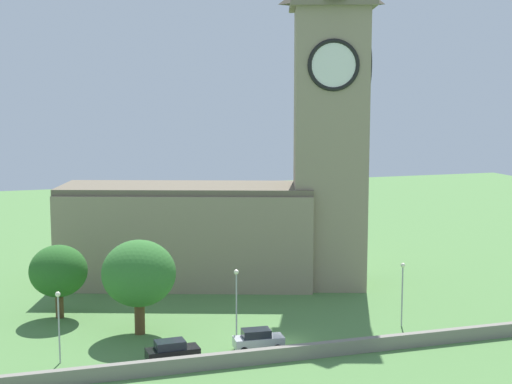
{
  "coord_description": "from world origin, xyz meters",
  "views": [
    {
      "loc": [
        -22.36,
        -63.38,
        22.85
      ],
      "look_at": [
        0.05,
        8.69,
        12.58
      ],
      "focal_mm": 54.38,
      "sensor_mm": 36.0,
      "label": 1
    }
  ],
  "objects_px": {
    "streetlamp_west_end": "(59,315)",
    "tree_riverside_east": "(139,274)",
    "streetlamp_west_mid": "(236,295)",
    "tree_by_tower": "(58,271)",
    "church": "(247,189)",
    "car_black": "(172,351)",
    "car_silver": "(258,340)",
    "streetlamp_central": "(402,283)"
  },
  "relations": [
    {
      "from": "streetlamp_central",
      "to": "tree_riverside_east",
      "type": "bearing_deg",
      "value": 168.02
    },
    {
      "from": "church",
      "to": "tree_by_tower",
      "type": "bearing_deg",
      "value": -161.08
    },
    {
      "from": "church",
      "to": "streetlamp_west_mid",
      "type": "distance_m",
      "value": 22.78
    },
    {
      "from": "car_black",
      "to": "tree_by_tower",
      "type": "bearing_deg",
      "value": 117.63
    },
    {
      "from": "car_silver",
      "to": "tree_riverside_east",
      "type": "distance_m",
      "value": 12.84
    },
    {
      "from": "church",
      "to": "streetlamp_central",
      "type": "height_order",
      "value": "church"
    },
    {
      "from": "streetlamp_west_mid",
      "to": "tree_by_tower",
      "type": "distance_m",
      "value": 19.66
    },
    {
      "from": "streetlamp_west_end",
      "to": "streetlamp_west_mid",
      "type": "xyz_separation_m",
      "value": [
        15.32,
        0.09,
        0.43
      ]
    },
    {
      "from": "streetlamp_west_end",
      "to": "tree_by_tower",
      "type": "xyz_separation_m",
      "value": [
        0.72,
        13.25,
        0.56
      ]
    },
    {
      "from": "church",
      "to": "streetlamp_west_mid",
      "type": "xyz_separation_m",
      "value": [
        -7.13,
        -20.61,
        -6.59
      ]
    },
    {
      "from": "church",
      "to": "tree_by_tower",
      "type": "distance_m",
      "value": 23.86
    },
    {
      "from": "church",
      "to": "tree_by_tower",
      "type": "height_order",
      "value": "church"
    },
    {
      "from": "streetlamp_west_mid",
      "to": "tree_riverside_east",
      "type": "bearing_deg",
      "value": 143.91
    },
    {
      "from": "streetlamp_west_mid",
      "to": "car_silver",
      "type": "bearing_deg",
      "value": -55.2
    },
    {
      "from": "car_black",
      "to": "streetlamp_west_end",
      "type": "height_order",
      "value": "streetlamp_west_end"
    },
    {
      "from": "car_silver",
      "to": "streetlamp_central",
      "type": "bearing_deg",
      "value": 9.18
    },
    {
      "from": "church",
      "to": "car_black",
      "type": "bearing_deg",
      "value": -120.13
    },
    {
      "from": "church",
      "to": "streetlamp_west_mid",
      "type": "height_order",
      "value": "church"
    },
    {
      "from": "streetlamp_west_mid",
      "to": "tree_riverside_east",
      "type": "height_order",
      "value": "tree_riverside_east"
    },
    {
      "from": "car_silver",
      "to": "streetlamp_west_mid",
      "type": "height_order",
      "value": "streetlamp_west_mid"
    },
    {
      "from": "streetlamp_west_mid",
      "to": "streetlamp_west_end",
      "type": "bearing_deg",
      "value": -179.66
    },
    {
      "from": "tree_by_tower",
      "to": "streetlamp_west_end",
      "type": "bearing_deg",
      "value": -93.1
    },
    {
      "from": "streetlamp_west_end",
      "to": "tree_riverside_east",
      "type": "height_order",
      "value": "tree_riverside_east"
    },
    {
      "from": "streetlamp_central",
      "to": "tree_riverside_east",
      "type": "relative_size",
      "value": 0.7
    },
    {
      "from": "streetlamp_central",
      "to": "car_black",
      "type": "bearing_deg",
      "value": -172.35
    },
    {
      "from": "car_black",
      "to": "streetlamp_west_mid",
      "type": "bearing_deg",
      "value": 22.34
    },
    {
      "from": "streetlamp_central",
      "to": "tree_by_tower",
      "type": "relative_size",
      "value": 0.85
    },
    {
      "from": "car_silver",
      "to": "church",
      "type": "bearing_deg",
      "value": 75.73
    },
    {
      "from": "streetlamp_west_end",
      "to": "tree_riverside_east",
      "type": "distance_m",
      "value": 9.63
    },
    {
      "from": "church",
      "to": "streetlamp_central",
      "type": "distance_m",
      "value": 23.33
    },
    {
      "from": "car_silver",
      "to": "tree_riverside_east",
      "type": "bearing_deg",
      "value": 140.1
    },
    {
      "from": "streetlamp_west_end",
      "to": "tree_by_tower",
      "type": "distance_m",
      "value": 13.29
    },
    {
      "from": "streetlamp_west_end",
      "to": "streetlamp_west_mid",
      "type": "height_order",
      "value": "streetlamp_west_mid"
    },
    {
      "from": "car_silver",
      "to": "tree_by_tower",
      "type": "height_order",
      "value": "tree_by_tower"
    },
    {
      "from": "streetlamp_central",
      "to": "tree_riverside_east",
      "type": "xyz_separation_m",
      "value": [
        -24.4,
        5.18,
        1.51
      ]
    },
    {
      "from": "church",
      "to": "car_black",
      "type": "xyz_separation_m",
      "value": [
        -13.48,
        -23.22,
        -10.24
      ]
    },
    {
      "from": "streetlamp_west_mid",
      "to": "church",
      "type": "bearing_deg",
      "value": 70.92
    },
    {
      "from": "tree_by_tower",
      "to": "car_black",
      "type": "bearing_deg",
      "value": -62.37
    },
    {
      "from": "tree_riverside_east",
      "to": "car_silver",
      "type": "bearing_deg",
      "value": -39.9
    },
    {
      "from": "church",
      "to": "car_black",
      "type": "height_order",
      "value": "church"
    },
    {
      "from": "car_silver",
      "to": "streetlamp_west_mid",
      "type": "relative_size",
      "value": 0.65
    },
    {
      "from": "car_silver",
      "to": "streetlamp_west_mid",
      "type": "distance_m",
      "value": 4.37
    }
  ]
}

